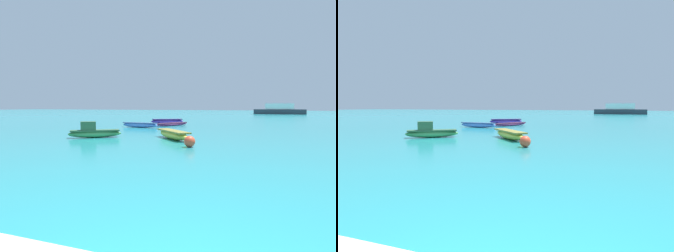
% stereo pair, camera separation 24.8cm
% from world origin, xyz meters
% --- Properties ---
extents(moored_boat_0, '(2.12, 3.63, 0.29)m').
position_xyz_m(moored_boat_0, '(-8.72, 23.72, 0.16)').
color(moored_boat_0, '#A1356D').
rests_on(moored_boat_0, ground_plane).
extents(moored_boat_1, '(3.23, 2.29, 0.49)m').
position_xyz_m(moored_boat_1, '(-10.25, 26.47, 0.27)').
color(moored_boat_1, '#6631A8').
rests_on(moored_boat_1, ground_plane).
extents(moored_boat_2, '(2.90, 3.10, 0.48)m').
position_xyz_m(moored_boat_2, '(-4.97, 13.53, 0.26)').
color(moored_boat_2, yellow).
rests_on(moored_boat_2, ground_plane).
extents(moored_boat_3, '(3.41, 0.85, 0.42)m').
position_xyz_m(moored_boat_3, '(-10.49, 20.67, 0.24)').
color(moored_boat_3, '#618AE8').
rests_on(moored_boat_3, ground_plane).
extents(moored_boat_4, '(2.80, 2.33, 0.93)m').
position_xyz_m(moored_boat_4, '(-9.46, 12.60, 0.33)').
color(moored_boat_4, '#4B9652').
rests_on(moored_boat_4, ground_plane).
extents(mooring_buoy_0, '(0.51, 0.51, 0.51)m').
position_xyz_m(mooring_buoy_0, '(-3.20, 10.74, 0.25)').
color(mooring_buoy_0, '#E54C2D').
rests_on(mooring_buoy_0, ground_plane).
extents(distant_ferry, '(10.58, 2.33, 2.33)m').
position_xyz_m(distant_ferry, '(0.21, 67.20, 0.95)').
color(distant_ferry, '#2D333D').
rests_on(distant_ferry, ground_plane).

